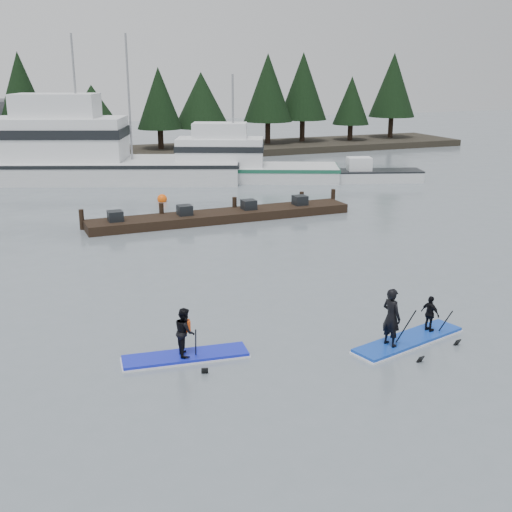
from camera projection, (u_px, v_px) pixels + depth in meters
name	position (u px, v px, depth m)	size (l,w,h in m)	color
ground	(334.00, 349.00, 18.20)	(160.00, 160.00, 0.00)	slate
far_shore	(102.00, 155.00, 55.49)	(70.00, 8.00, 0.60)	#2D281E
treeline	(102.00, 159.00, 55.58)	(60.00, 4.00, 8.00)	black
fishing_boat_large	(87.00, 168.00, 44.78)	(20.59, 12.33, 10.99)	silver
fishing_boat_medium	(237.00, 172.00, 45.03)	(13.62, 8.69, 8.04)	silver
skiff	(373.00, 176.00, 44.52)	(6.66, 2.00, 0.78)	silver
floating_dock	(222.00, 216.00, 33.29)	(13.91, 1.85, 0.46)	black
buoy_b	(162.00, 202.00, 37.95)	(0.58, 0.58, 0.58)	#FF5A0C
buoy_c	(324.00, 178.00, 45.95)	(0.56, 0.56, 0.56)	#FF5A0C
paddleboard_solo	(185.00, 342.00, 17.46)	(3.49, 1.29, 1.89)	#1521C6
paddleboard_duo	(406.00, 326.00, 18.39)	(3.88, 1.81, 2.33)	#1340B4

